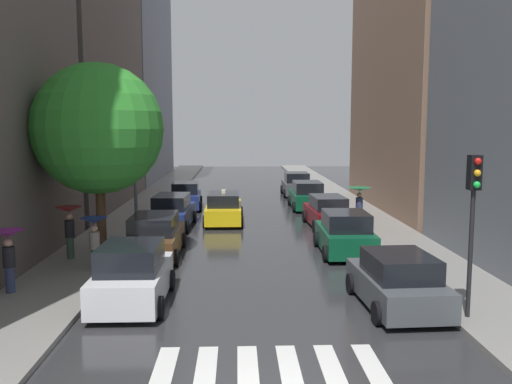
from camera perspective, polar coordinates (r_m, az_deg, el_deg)
The scene contains 24 objects.
ground_plane at distance 33.79m, azimuth -0.87°, elevation -1.89°, with size 28.00×72.00×0.04m, color #2D2D30.
sidewalk_left at distance 34.27m, azimuth -11.81°, elevation -1.76°, with size 3.00×72.00×0.15m, color gray.
sidewalk_right at distance 34.52m, azimuth 9.98°, elevation -1.65°, with size 3.00×72.00×0.15m, color gray.
crosswalk_stripes at distance 12.35m, azimuth 1.33°, elevation -17.88°, with size 4.95×2.20×0.01m.
building_left_mid at distance 36.67m, azimuth -18.77°, elevation 11.39°, with size 6.00×16.50×16.49m, color #564C47.
building_left_far at distance 54.75m, azimuth -13.28°, elevation 13.80°, with size 6.00×19.26×23.73m, color slate.
building_right_mid at distance 35.61m, azimuth 17.69°, elevation 14.34°, with size 6.00×15.93×19.90m, color #8C6B56.
parked_car_left_nearest at distance 16.37m, azimuth -12.88°, elevation -8.62°, with size 2.11×4.02×1.82m.
parked_car_left_second at distance 21.99m, azimuth -10.59°, elevation -4.66°, with size 2.16×4.75×1.71m.
parked_car_left_third at distance 28.00m, azimuth -8.81°, elevation -2.12°, with size 2.20×4.77×1.72m.
parked_car_left_fourth at distance 34.32m, azimuth -7.41°, elevation -0.45°, with size 2.14×4.10×1.69m.
parked_car_right_nearest at distance 16.20m, azimuth 14.66°, elevation -9.15°, with size 2.31×4.16×1.62m.
parked_car_right_second at distance 22.35m, azimuth 9.36°, elevation -4.41°, with size 2.19×4.04×1.75m.
parked_car_right_third at distance 28.08m, azimuth 7.50°, elevation -2.15°, with size 2.17×4.49×1.64m.
parked_car_right_fourth at distance 34.16m, azimuth 5.39°, elevation -0.43°, with size 2.13×4.40×1.73m.
parked_car_right_fifth at distance 40.57m, azimuth 4.27°, elevation 0.76°, with size 2.14×4.03×1.74m.
taxi_midroad at distance 29.21m, azimuth -3.41°, elevation -1.75°, with size 2.08×4.63×1.81m.
pedestrian_foreground at distance 27.94m, azimuth 10.82°, elevation -0.45°, with size 1.17×1.17×1.95m.
pedestrian_near_tree at distance 18.05m, azimuth -24.59°, elevation -5.33°, with size 0.99×0.99×1.92m.
pedestrian_by_kerb at distance 21.80m, azimuth -19.03°, elevation -2.93°, with size 0.97×0.97×2.00m.
pedestrian_far_side at distance 19.75m, azimuth -16.64°, elevation -4.12°, with size 0.94×0.94×1.87m.
street_tree_left at distance 21.19m, azimuth -16.27°, elevation 6.37°, with size 4.89×4.89×7.38m.
traffic_light_right_corner at distance 15.11m, azimuth 21.89°, elevation -0.79°, with size 0.30×0.42×4.30m.
lamp_post_left at distance 26.53m, azimuth -12.66°, elevation 4.21°, with size 0.60×0.28×6.63m.
Camera 1 is at (-0.67, -9.38, 5.20)m, focal length 38.05 mm.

